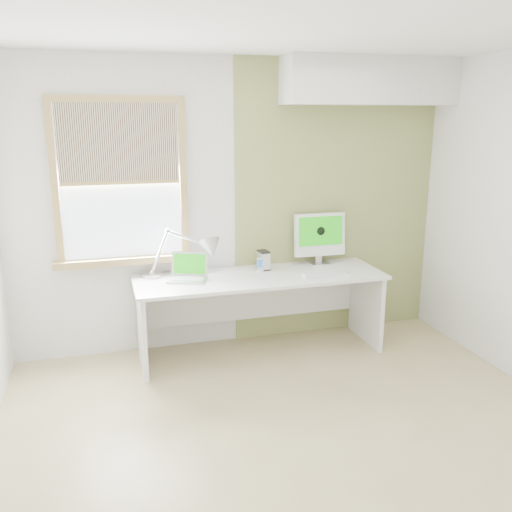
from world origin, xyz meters
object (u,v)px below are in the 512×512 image
object	(u,v)px
laptop	(188,273)
external_drive	(263,260)
desk	(258,294)
imac	(320,236)
desk_lamp	(200,252)

from	to	relation	value
laptop	external_drive	size ratio (longest dim) A/B	2.24
laptop	external_drive	xyz separation A→B (m)	(0.71, 0.12, 0.03)
laptop	external_drive	bearing A→B (deg)	9.33
desk	external_drive	size ratio (longest dim) A/B	12.65
laptop	desk	bearing A→B (deg)	-0.72
laptop	imac	world-z (taller)	imac
desk_lamp	external_drive	distance (m)	0.62
desk_lamp	laptop	bearing A→B (deg)	-156.71
desk	external_drive	distance (m)	0.32
laptop	external_drive	distance (m)	0.72
desk_lamp	laptop	xyz separation A→B (m)	(-0.11, -0.05, -0.17)
laptop	imac	distance (m)	1.31
desk	desk_lamp	world-z (taller)	desk_lamp
desk_lamp	imac	world-z (taller)	imac
desk_lamp	imac	size ratio (longest dim) A/B	1.48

